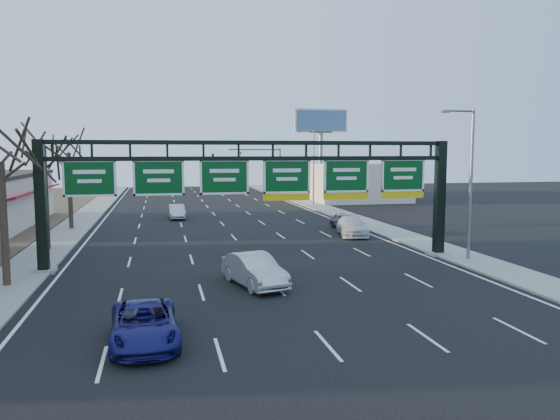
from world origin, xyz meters
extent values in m
plane|color=black|center=(0.00, 0.00, 0.00)|extent=(160.00, 160.00, 0.00)
cube|color=gray|center=(-12.80, 20.00, 0.06)|extent=(3.00, 120.00, 0.12)
cube|color=gray|center=(12.80, 20.00, 0.06)|extent=(3.00, 120.00, 0.12)
cube|color=white|center=(0.00, 20.00, 0.01)|extent=(21.60, 120.00, 0.01)
cube|color=black|center=(-11.70, 8.00, 3.60)|extent=(0.55, 0.55, 7.20)
cube|color=gray|center=(-11.70, 8.00, 0.10)|extent=(1.20, 1.20, 0.20)
cube|color=black|center=(11.70, 8.00, 3.60)|extent=(0.55, 0.55, 7.20)
cube|color=gray|center=(11.70, 8.00, 0.10)|extent=(1.20, 1.20, 0.20)
cube|color=black|center=(0.00, 8.00, 7.05)|extent=(23.40, 0.25, 0.25)
cube|color=black|center=(0.00, 8.00, 6.15)|extent=(23.40, 0.25, 0.25)
cube|color=#044115|center=(-9.17, 8.00, 5.10)|extent=(2.80, 0.10, 2.00)
cube|color=#044115|center=(-5.50, 8.00, 5.10)|extent=(2.80, 0.10, 2.00)
cube|color=#044115|center=(-1.83, 8.00, 5.10)|extent=(2.80, 0.10, 2.00)
cube|color=#044115|center=(1.83, 8.00, 5.10)|extent=(2.80, 0.10, 2.00)
cube|color=yellow|center=(1.83, 8.00, 3.88)|extent=(2.80, 0.10, 0.40)
cube|color=#044115|center=(5.50, 8.00, 5.10)|extent=(2.80, 0.10, 2.00)
cube|color=yellow|center=(5.50, 8.00, 3.88)|extent=(2.80, 0.10, 0.40)
cube|color=#044115|center=(9.17, 8.00, 5.10)|extent=(2.80, 0.10, 2.00)
cube|color=yellow|center=(9.17, 8.00, 3.88)|extent=(2.80, 0.10, 0.40)
cube|color=#A01017|center=(-16.40, 29.00, 3.00)|extent=(1.20, 18.00, 0.40)
cube|color=beige|center=(20.00, 50.00, 2.50)|extent=(12.00, 20.00, 5.00)
cylinder|color=#31271B|center=(-12.80, 5.00, 3.16)|extent=(0.36, 0.36, 6.08)
cylinder|color=#31271B|center=(-12.80, 15.00, 3.54)|extent=(0.36, 0.36, 6.84)
cylinder|color=#31271B|center=(-12.80, 25.00, 3.35)|extent=(0.36, 0.36, 6.46)
cylinder|color=slate|center=(12.60, 6.00, 4.62)|extent=(0.20, 0.20, 9.00)
cylinder|color=slate|center=(11.70, 6.00, 9.02)|extent=(1.80, 0.12, 0.12)
cube|color=slate|center=(10.80, 6.00, 8.97)|extent=(0.50, 0.22, 0.15)
cylinder|color=slate|center=(12.60, 40.00, 4.62)|extent=(0.20, 0.20, 9.00)
cylinder|color=slate|center=(11.70, 40.00, 9.02)|extent=(1.80, 0.12, 0.12)
cube|color=slate|center=(10.80, 40.00, 8.97)|extent=(0.50, 0.22, 0.15)
cylinder|color=slate|center=(15.00, 45.00, 4.50)|extent=(0.50, 0.50, 9.00)
cube|color=slate|center=(15.00, 45.00, 9.00)|extent=(3.00, 0.30, 0.20)
cube|color=white|center=(15.00, 45.00, 10.50)|extent=(7.00, 0.30, 3.00)
cube|color=#4A6E95|center=(15.00, 44.80, 10.50)|extent=(6.60, 0.05, 2.60)
cylinder|color=black|center=(11.80, 55.00, 3.50)|extent=(0.18, 0.18, 7.00)
cylinder|color=black|center=(8.00, 55.00, 6.80)|extent=(7.60, 0.14, 0.14)
imported|color=black|center=(6.00, 55.00, 6.00)|extent=(0.20, 0.20, 1.00)
imported|color=black|center=(2.00, 55.00, 6.00)|extent=(0.54, 0.54, 1.62)
imported|color=navy|center=(-6.08, -4.42, 0.68)|extent=(2.46, 4.96, 1.35)
imported|color=#B5B5BB|center=(-1.04, 2.66, 0.79)|extent=(2.82, 5.04, 1.57)
imported|color=silver|center=(9.16, 16.89, 0.73)|extent=(2.98, 5.33, 1.46)
imported|color=#3E4043|center=(9.88, 20.58, 0.66)|extent=(1.91, 4.02, 1.33)
imported|color=silver|center=(-3.90, 30.79, 0.69)|extent=(1.58, 4.20, 1.37)
camera|label=1|loc=(-5.44, -23.14, 6.56)|focal=35.00mm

